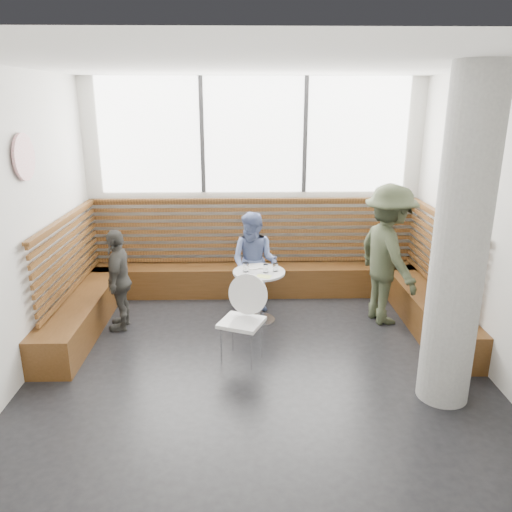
{
  "coord_description": "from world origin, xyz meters",
  "views": [
    {
      "loc": [
        -0.13,
        -4.97,
        2.88
      ],
      "look_at": [
        0.0,
        1.0,
        1.0
      ],
      "focal_mm": 35.0,
      "sensor_mm": 36.0,
      "label": 1
    }
  ],
  "objects_px": {
    "cafe_table": "(259,285)",
    "child_back": "(254,262)",
    "adult_man": "(388,255)",
    "cafe_chair": "(242,312)",
    "child_left": "(119,280)",
    "concrete_column": "(460,245)"
  },
  "relations": [
    {
      "from": "cafe_table",
      "to": "child_back",
      "type": "height_order",
      "value": "child_back"
    },
    {
      "from": "adult_man",
      "to": "cafe_chair",
      "type": "bearing_deg",
      "value": 102.74
    },
    {
      "from": "child_left",
      "to": "concrete_column",
      "type": "bearing_deg",
      "value": 63.37
    },
    {
      "from": "concrete_column",
      "to": "child_back",
      "type": "height_order",
      "value": "concrete_column"
    },
    {
      "from": "cafe_table",
      "to": "cafe_chair",
      "type": "distance_m",
      "value": 1.04
    },
    {
      "from": "adult_man",
      "to": "child_left",
      "type": "bearing_deg",
      "value": 77.65
    },
    {
      "from": "concrete_column",
      "to": "adult_man",
      "type": "bearing_deg",
      "value": 93.53
    },
    {
      "from": "cafe_table",
      "to": "cafe_chair",
      "type": "height_order",
      "value": "cafe_chair"
    },
    {
      "from": "concrete_column",
      "to": "child_left",
      "type": "height_order",
      "value": "concrete_column"
    },
    {
      "from": "concrete_column",
      "to": "cafe_table",
      "type": "relative_size",
      "value": 4.5
    },
    {
      "from": "cafe_chair",
      "to": "child_left",
      "type": "height_order",
      "value": "child_left"
    },
    {
      "from": "cafe_chair",
      "to": "adult_man",
      "type": "height_order",
      "value": "adult_man"
    },
    {
      "from": "child_left",
      "to": "adult_man",
      "type": "bearing_deg",
      "value": 90.71
    },
    {
      "from": "cafe_table",
      "to": "child_left",
      "type": "bearing_deg",
      "value": -174.97
    },
    {
      "from": "concrete_column",
      "to": "child_back",
      "type": "relative_size",
      "value": 2.27
    },
    {
      "from": "cafe_chair",
      "to": "child_left",
      "type": "relative_size",
      "value": 0.74
    },
    {
      "from": "cafe_table",
      "to": "adult_man",
      "type": "distance_m",
      "value": 1.74
    },
    {
      "from": "concrete_column",
      "to": "child_left",
      "type": "xyz_separation_m",
      "value": [
        -3.61,
        1.69,
        -0.93
      ]
    },
    {
      "from": "cafe_table",
      "to": "child_left",
      "type": "xyz_separation_m",
      "value": [
        -1.81,
        -0.16,
        0.16
      ]
    },
    {
      "from": "concrete_column",
      "to": "child_left",
      "type": "distance_m",
      "value": 4.09
    },
    {
      "from": "concrete_column",
      "to": "cafe_chair",
      "type": "distance_m",
      "value": 2.42
    },
    {
      "from": "cafe_table",
      "to": "child_left",
      "type": "height_order",
      "value": "child_left"
    }
  ]
}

